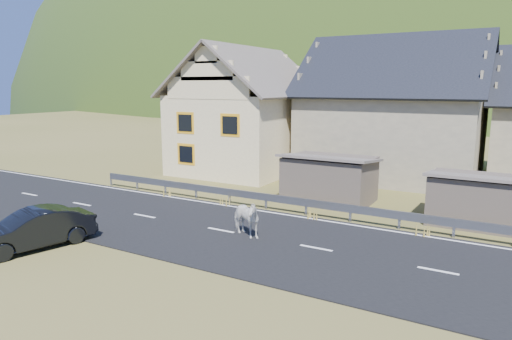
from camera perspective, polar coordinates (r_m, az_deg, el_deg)
The scene contains 12 objects.
ground at distance 16.26m, azimuth 7.52°, elevation -9.78°, with size 160.00×160.00×0.00m, color #494B1D.
road at distance 16.25m, azimuth 7.53°, elevation -9.71°, with size 60.00×7.00×0.04m, color black.
lane_markings at distance 16.25m, azimuth 7.53°, elevation -9.63°, with size 60.00×6.60×0.01m, color silver.
guardrail at distance 19.40m, azimuth 11.72°, elevation -4.80°, with size 28.10×0.09×0.75m.
shed_left at distance 22.50m, azimuth 9.18°, elevation -1.18°, with size 4.30×3.30×2.40m, color brown.
shed_right at distance 20.72m, azimuth 25.75°, elevation -3.42°, with size 3.80×2.90×2.20m, color brown.
house_cream at distance 30.53m, azimuth -1.19°, elevation 8.17°, with size 7.80×9.80×8.30m.
house_stone_a at distance 29.93m, azimuth 17.03°, elevation 8.20°, with size 10.80×9.80×8.90m.
mountain at distance 195.84m, azimuth 29.30°, elevation 1.68°, with size 440.00×280.00×260.00m, color #1D3611.
conifer_patch at distance 138.19m, azimuth 3.79°, elevation 10.69°, with size 76.00×50.00×28.00m, color black.
horse at distance 17.12m, azimuth -1.46°, elevation -5.96°, with size 1.71×0.78×1.44m, color silver.
car at distance 17.81m, azimuth -26.13°, elevation -6.69°, with size 1.43×4.11×1.36m, color black.
Camera 1 is at (5.68, -14.16, 5.63)m, focal length 32.00 mm.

